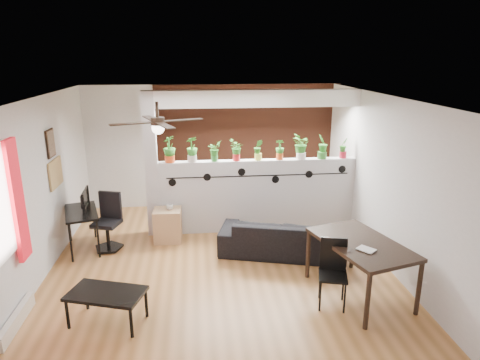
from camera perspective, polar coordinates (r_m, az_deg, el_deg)
The scene contains 29 objects.
room_shell at distance 6.25m, azimuth -2.87°, elevation -1.19°, with size 6.30×7.10×2.90m.
partition_wall at distance 7.94m, azimuth 2.37°, elevation -2.05°, with size 3.60×0.18×1.35m, color #BCBCC1.
ceiling_header at distance 7.57m, azimuth 2.53°, elevation 10.80°, with size 3.60×0.18×0.30m, color white.
pier_column at distance 7.73m, azimuth -11.74°, elevation 1.92°, with size 0.22×0.20×2.60m, color #BCBCC1.
brick_panel at distance 9.18m, azimuth 1.10°, elevation 4.55°, with size 3.90×0.05×2.60m, color #AF5132.
vine_decal at distance 7.73m, azimuth 2.51°, elevation 0.57°, with size 3.31×0.01×0.30m.
baseboard_heater at distance 6.09m, azimuth -27.64°, elevation -16.21°, with size 0.08×1.00×0.18m, color silver.
corkboard at distance 7.49m, azimuth -23.37°, elevation 0.84°, with size 0.03×0.60×0.45m, color #9E7D4C.
framed_art at distance 7.34m, azimuth -23.94°, elevation 4.50°, with size 0.03×0.34×0.44m.
ceiling_fan at distance 5.74m, azimuth -10.91°, elevation 7.37°, with size 1.19×1.19×0.43m.
potted_plant_0 at distance 7.63m, azimuth -9.40°, elevation 4.18°, with size 0.31×0.32×0.47m.
potted_plant_1 at distance 7.62m, azimuth -6.43°, elevation 4.18°, with size 0.30×0.28×0.45m.
potted_plant_2 at distance 7.64m, azimuth -3.45°, elevation 3.95°, with size 0.22×0.22×0.36m.
potted_plant_3 at distance 7.66m, azimuth -0.49°, elevation 4.10°, with size 0.23×0.24×0.38m.
potted_plant_4 at distance 7.71m, azimuth 2.45°, elevation 4.14°, with size 0.20×0.17×0.38m.
potted_plant_5 at distance 7.77m, azimuth 5.33°, elevation 4.16°, with size 0.21×0.18×0.37m.
potted_plant_6 at distance 7.85m, azimuth 8.18°, elevation 4.55°, with size 0.22×0.26×0.47m.
potted_plant_7 at distance 7.96m, azimuth 10.95°, elevation 4.53°, with size 0.30×0.30×0.45m.
potted_plant_8 at distance 8.09m, azimuth 13.63°, elevation 4.27°, with size 0.23×0.21×0.38m.
sofa at distance 7.15m, azimuth 5.69°, elevation -7.62°, with size 1.95×0.77×0.57m, color black.
cube_shelf at distance 7.70m, azimuth -9.61°, elevation -5.94°, with size 0.48×0.42×0.58m, color tan.
cup at distance 7.57m, azimuth -9.35°, elevation -3.57°, with size 0.12×0.12×0.10m, color gray.
computer_desk at distance 7.62m, azimuth -20.41°, elevation -4.36°, with size 0.74×1.05×0.68m.
monitor at distance 7.71m, azimuth -20.26°, elevation -2.90°, with size 0.05×0.31×0.18m, color black.
office_chair at distance 7.57m, azimuth -17.12°, elevation -5.78°, with size 0.50×0.51×0.96m.
dining_table at distance 6.01m, azimuth 15.85°, elevation -8.69°, with size 1.24×1.62×0.78m.
book at distance 5.69m, azimuth 16.07°, elevation -9.16°, with size 0.16×0.22×0.02m, color gray.
folding_chair at distance 5.82m, azimuth 12.30°, elevation -11.15°, with size 0.45×0.45×0.90m.
coffee_table at distance 5.61m, azimuth -17.39°, elevation -14.46°, with size 1.02×0.76×0.42m.
Camera 1 is at (-0.31, -5.95, 3.19)m, focal length 32.00 mm.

